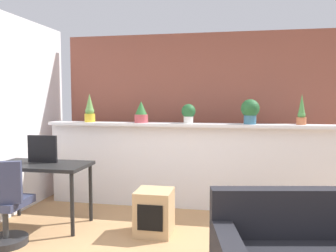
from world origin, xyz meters
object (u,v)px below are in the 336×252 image
Objects in this scene: potted_plant_3 at (250,110)px; side_cube_shelf at (154,212)px; potted_plant_1 at (141,113)px; office_chair at (3,210)px; potted_plant_4 at (302,112)px; desk at (42,171)px; tv_monitor at (42,149)px; potted_plant_2 at (188,113)px; potted_plant_0 at (90,110)px.

side_cube_shelf is (-1.07, -0.97, -1.12)m from potted_plant_3.
potted_plant_1 is 0.33× the size of office_chair.
potted_plant_4 reaches higher than desk.
potted_plant_3 is at bearing -0.46° from potted_plant_1.
potted_plant_3 is 0.89× the size of tv_monitor.
desk is at bearing -148.11° from potted_plant_2.
potted_plant_4 is 0.36× the size of desk.
potted_plant_2 is 1.94m from tv_monitor.
potted_plant_1 is 2.13m from potted_plant_4.
potted_plant_1 is at bearing 57.63° from office_chair.
desk is 1.44m from side_cube_shelf.
potted_plant_1 reaches higher than potted_plant_2.
potted_plant_4 is 3.28m from tv_monitor.
desk is (-3.09, -1.00, -0.68)m from potted_plant_4.
tv_monitor is (-0.04, 0.08, 0.25)m from desk.
potted_plant_2 is 2.02m from desk.
potted_plant_2 is (0.66, 0.04, 0.00)m from potted_plant_1.
tv_monitor reaches higher than office_chair.
tv_monitor reaches higher than side_cube_shelf.
potted_plant_4 is (2.13, 0.03, 0.02)m from potted_plant_1.
potted_plant_2 is 0.29× the size of office_chair.
potted_plant_1 is at bearing -179.30° from potted_plant_4.
potted_plant_1 is (0.76, 0.01, -0.03)m from potted_plant_0.
desk is at bearing 84.30° from office_chair.
potted_plant_4 is at bearing 27.47° from office_chair.
desk is (-0.96, -0.97, -0.66)m from potted_plant_1.
desk is at bearing -158.57° from potted_plant_3.
potted_plant_3 reaches higher than potted_plant_2.
potted_plant_1 is 1.48m from potted_plant_3.
potted_plant_1 is 0.60× the size of side_cube_shelf.
tv_monitor is at bearing -160.49° from potted_plant_3.
potted_plant_0 is 1.36× the size of potted_plant_1.
potted_plant_3 reaches higher than desk.
desk is (-0.20, -0.95, -0.69)m from potted_plant_0.
potted_plant_2 is 1.51m from side_cube_shelf.
potted_plant_1 is 0.66m from potted_plant_2.
potted_plant_2 is at bearing 44.43° from office_chair.
potted_plant_1 is 0.91× the size of potted_plant_3.
office_chair is (-2.50, -1.60, -0.98)m from potted_plant_3.
office_chair is at bearing -147.42° from potted_plant_3.
potted_plant_3 reaches higher than side_cube_shelf.
potted_plant_2 reaches higher than side_cube_shelf.
potted_plant_3 reaches higher than tv_monitor.
potted_plant_0 is 1.55× the size of potted_plant_2.
office_chair reaches higher than side_cube_shelf.
potted_plant_1 is 1.52m from side_cube_shelf.
tv_monitor is 0.41× the size of office_chair.
tv_monitor is (-3.12, -0.92, -0.43)m from potted_plant_4.
potted_plant_4 is at bearing 3.35° from potted_plant_3.
office_chair is 1.82× the size of side_cube_shelf.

